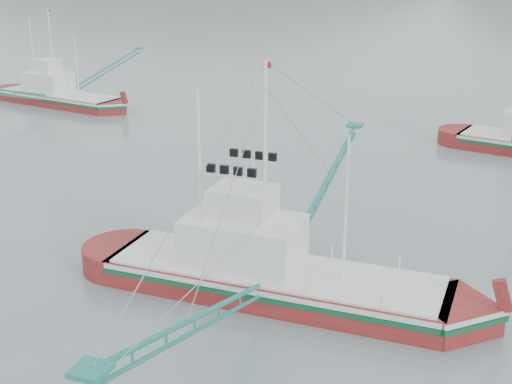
% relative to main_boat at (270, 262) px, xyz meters
% --- Properties ---
extents(ground, '(1200.00, 1200.00, 0.00)m').
position_rel_main_boat_xyz_m(ground, '(-2.35, -1.49, -1.64)').
color(ground, slate).
rests_on(ground, ground).
extents(main_boat, '(15.70, 28.35, 11.47)m').
position_rel_main_boat_xyz_m(main_boat, '(0.00, 0.00, 0.00)').
color(main_boat, maroon).
rests_on(main_boat, ground).
extents(bg_boat_left, '(14.16, 24.60, 10.06)m').
position_rel_main_boat_xyz_m(bg_boat_left, '(-33.30, 31.06, 0.08)').
color(bg_boat_left, maroon).
rests_on(bg_boat_left, ground).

